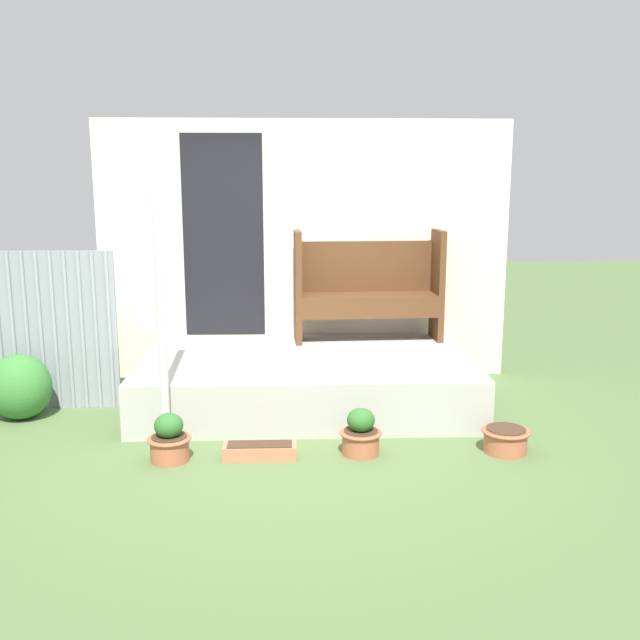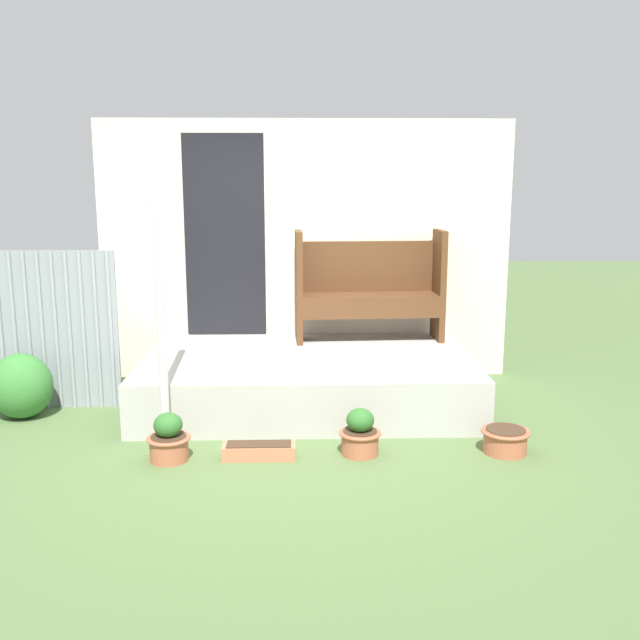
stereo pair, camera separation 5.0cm
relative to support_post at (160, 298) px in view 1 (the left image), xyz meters
The scene contains 10 objects.
ground_plane 1.49m from the support_post, ahead, with size 24.00×24.00×0.00m, color #516B3D.
porch_slab 1.76m from the support_post, 42.24° to the left, with size 2.94×1.85×0.45m.
house_wall 2.23m from the support_post, 61.42° to the left, with size 4.14×0.08×2.60m.
support_post is the anchor object (origin of this frame).
bench 2.39m from the support_post, 43.82° to the left, with size 1.46×0.46×1.08m.
flower_pot_left 1.05m from the support_post, 76.06° to the right, with size 0.32×0.32×0.36m.
flower_pot_middle 1.80m from the support_post, ahead, with size 0.32×0.32×0.35m.
flower_pot_right 2.79m from the support_post, ahead, with size 0.36×0.36×0.19m.
planter_box_rect 1.35m from the support_post, 21.58° to the right, with size 0.54×0.18×0.11m.
shrub_by_fence 1.74m from the support_post, 153.43° to the left, with size 0.53×0.48×0.56m.
Camera 1 is at (0.05, -5.33, 2.03)m, focal length 40.00 mm.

